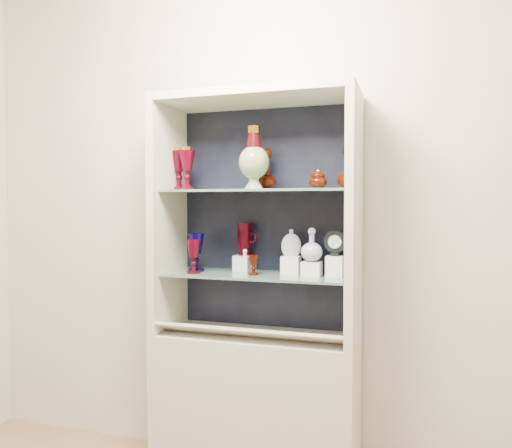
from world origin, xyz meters
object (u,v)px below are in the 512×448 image
(ruby_goblet_tall, at_px, (194,256))
(ruby_pitcher, at_px, (244,239))
(cobalt_goblet, at_px, (196,252))
(pedestal_lamp_right, at_px, (187,169))
(ruby_goblet_small, at_px, (254,265))
(pedestal_lamp_left, at_px, (179,169))
(enamel_urn, at_px, (254,158))
(ruby_decanter_a, at_px, (267,167))
(ruby_decanter_b, at_px, (347,166))
(clear_round_decanter, at_px, (312,246))
(clear_square_bottle, at_px, (245,262))
(flat_flask, at_px, (291,242))
(lidded_bowl, at_px, (318,179))
(cameo_medallion, at_px, (335,243))

(ruby_goblet_tall, bearing_deg, ruby_pitcher, 40.12)
(ruby_pitcher, bearing_deg, cobalt_goblet, -155.94)
(pedestal_lamp_right, relative_size, ruby_goblet_small, 2.23)
(pedestal_lamp_left, height_order, enamel_urn, enamel_urn)
(ruby_decanter_a, bearing_deg, ruby_goblet_small, -108.25)
(ruby_decanter_a, distance_m, ruby_goblet_small, 0.50)
(ruby_decanter_b, bearing_deg, ruby_goblet_tall, -171.20)
(enamel_urn, distance_m, clear_round_decanter, 0.51)
(ruby_decanter_b, bearing_deg, cobalt_goblet, -177.23)
(pedestal_lamp_right, distance_m, ruby_pitcher, 0.47)
(ruby_decanter_a, distance_m, clear_square_bottle, 0.49)
(cobalt_goblet, bearing_deg, ruby_decanter_b, 2.77)
(enamel_urn, bearing_deg, clear_round_decanter, 11.88)
(enamel_urn, xyz_separation_m, ruby_decanter_a, (0.03, 0.12, -0.03))
(enamel_urn, height_order, flat_flask, enamel_urn)
(lidded_bowl, bearing_deg, ruby_decanter_a, 170.64)
(enamel_urn, relative_size, clear_round_decanter, 1.94)
(ruby_decanter_a, relative_size, clear_square_bottle, 1.91)
(clear_round_decanter, bearing_deg, cobalt_goblet, 179.75)
(ruby_goblet_tall, distance_m, cameo_medallion, 0.71)
(enamel_urn, relative_size, ruby_goblet_small, 3.08)
(lidded_bowl, height_order, ruby_pitcher, lidded_bowl)
(cobalt_goblet, bearing_deg, pedestal_lamp_left, 168.84)
(clear_square_bottle, xyz_separation_m, cameo_medallion, (0.44, 0.04, 0.10))
(lidded_bowl, bearing_deg, ruby_decanter_b, 8.55)
(pedestal_lamp_left, relative_size, cameo_medallion, 1.81)
(lidded_bowl, xyz_separation_m, ruby_goblet_tall, (-0.61, -0.10, -0.38))
(lidded_bowl, xyz_separation_m, ruby_goblet_small, (-0.31, -0.07, -0.42))
(flat_flask, xyz_separation_m, cameo_medallion, (0.22, -0.02, 0.00))
(ruby_decanter_a, bearing_deg, clear_square_bottle, -132.01)
(cameo_medallion, bearing_deg, clear_square_bottle, -174.20)
(ruby_pitcher, bearing_deg, ruby_goblet_tall, -138.73)
(cobalt_goblet, bearing_deg, lidded_bowl, 1.50)
(ruby_goblet_tall, bearing_deg, pedestal_lamp_left, 142.16)
(ruby_goblet_tall, xyz_separation_m, flat_flask, (0.48, 0.11, 0.07))
(pedestal_lamp_right, distance_m, ruby_decanter_a, 0.41)
(ruby_pitcher, height_order, cameo_medallion, ruby_pitcher)
(ruby_decanter_a, height_order, flat_flask, ruby_decanter_a)
(ruby_goblet_tall, height_order, clear_round_decanter, clear_round_decanter)
(ruby_goblet_small, bearing_deg, ruby_pitcher, 123.52)
(pedestal_lamp_left, height_order, cobalt_goblet, pedestal_lamp_left)
(pedestal_lamp_left, relative_size, clear_square_bottle, 1.82)
(lidded_bowl, xyz_separation_m, cameo_medallion, (0.08, -0.01, -0.31))
(cobalt_goblet, distance_m, clear_square_bottle, 0.28)
(cameo_medallion, bearing_deg, ruby_decanter_a, 171.76)
(ruby_goblet_small, height_order, clear_square_bottle, clear_square_bottle)
(enamel_urn, distance_m, cameo_medallion, 0.57)
(clear_square_bottle, xyz_separation_m, clear_round_decanter, (0.33, 0.03, 0.09))
(ruby_decanter_a, distance_m, flat_flask, 0.40)
(ruby_decanter_a, height_order, lidded_bowl, ruby_decanter_a)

